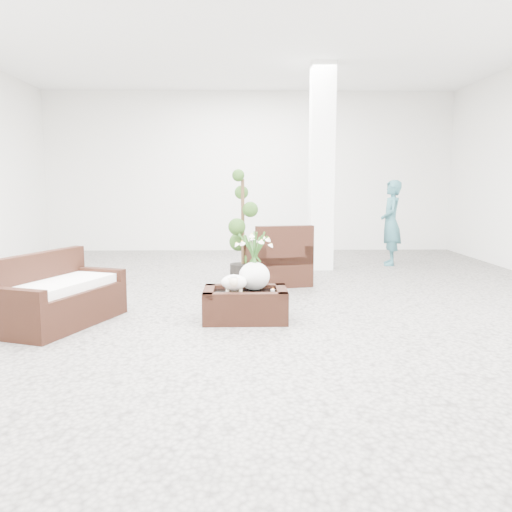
{
  "coord_description": "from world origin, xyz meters",
  "views": [
    {
      "loc": [
        -0.16,
        -6.38,
        1.47
      ],
      "look_at": [
        0.0,
        -0.1,
        0.62
      ],
      "focal_mm": 37.16,
      "sensor_mm": 36.0,
      "label": 1
    }
  ],
  "objects_px": {
    "armchair": "(278,254)",
    "coffee_table": "(245,306)",
    "topiary": "(243,227)",
    "loveseat": "(61,290)"
  },
  "relations": [
    {
      "from": "coffee_table",
      "to": "loveseat",
      "type": "xyz_separation_m",
      "value": [
        -1.93,
        -0.14,
        0.22
      ]
    },
    {
      "from": "armchair",
      "to": "loveseat",
      "type": "relative_size",
      "value": 0.63
    },
    {
      "from": "topiary",
      "to": "coffee_table",
      "type": "bearing_deg",
      "value": -89.39
    },
    {
      "from": "loveseat",
      "to": "coffee_table",
      "type": "bearing_deg",
      "value": -65.43
    },
    {
      "from": "coffee_table",
      "to": "topiary",
      "type": "xyz_separation_m",
      "value": [
        -0.03,
        2.38,
        0.67
      ]
    },
    {
      "from": "armchair",
      "to": "topiary",
      "type": "xyz_separation_m",
      "value": [
        -0.52,
        0.24,
        0.39
      ]
    },
    {
      "from": "armchair",
      "to": "coffee_table",
      "type": "bearing_deg",
      "value": 64.22
    },
    {
      "from": "loveseat",
      "to": "topiary",
      "type": "distance_m",
      "value": 3.2
    },
    {
      "from": "armchair",
      "to": "loveseat",
      "type": "distance_m",
      "value": 3.33
    },
    {
      "from": "loveseat",
      "to": "topiary",
      "type": "bearing_deg",
      "value": -16.68
    }
  ]
}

